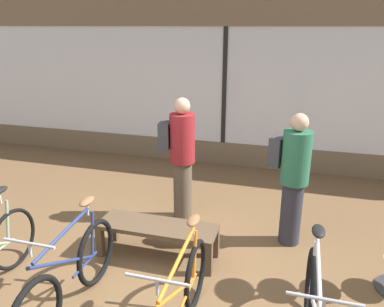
% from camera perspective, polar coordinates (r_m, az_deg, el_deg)
% --- Properties ---
extents(ground_plane, '(24.00, 24.00, 0.00)m').
position_cam_1_polar(ground_plane, '(4.09, -7.45, -21.03)').
color(ground_plane, brown).
extents(shop_back_wall, '(12.00, 0.08, 3.20)m').
position_cam_1_polar(shop_back_wall, '(7.10, 5.01, 10.97)').
color(shop_back_wall, '#7A664C').
rests_on(shop_back_wall, ground_plane).
extents(bicycle_left, '(0.46, 1.68, 1.03)m').
position_cam_1_polar(bicycle_left, '(3.86, -18.07, -17.47)').
color(bicycle_left, black).
rests_on(bicycle_left, ground_plane).
extents(bicycle_right, '(0.46, 1.72, 1.02)m').
position_cam_1_polar(bicycle_right, '(3.40, -1.89, -22.32)').
color(bicycle_right, black).
rests_on(bicycle_right, ground_plane).
extents(display_bench, '(1.40, 0.44, 0.42)m').
position_cam_1_polar(display_bench, '(4.49, -5.28, -11.58)').
color(display_bench, brown).
rests_on(display_bench, ground_plane).
extents(customer_near_rack, '(0.51, 0.38, 1.73)m').
position_cam_1_polar(customer_near_rack, '(5.10, -1.67, -0.31)').
color(customer_near_rack, brown).
rests_on(customer_near_rack, ground_plane).
extents(customer_by_window, '(0.55, 0.43, 1.67)m').
position_cam_1_polar(customer_by_window, '(4.67, 15.13, -3.31)').
color(customer_by_window, '#2D2D38').
rests_on(customer_by_window, ground_plane).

